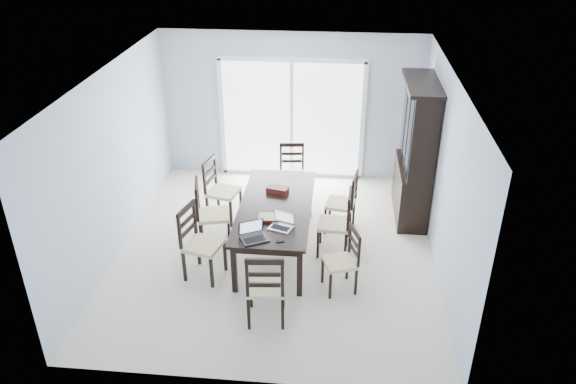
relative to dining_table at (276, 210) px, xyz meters
name	(u,v)px	position (x,y,z in m)	size (l,w,h in m)	color
floor	(276,250)	(0.00, 0.00, -0.67)	(5.00, 5.00, 0.00)	beige
ceiling	(274,75)	(0.00, 0.00, 1.93)	(5.00, 5.00, 0.00)	white
back_wall	(292,107)	(0.00, 2.50, 0.63)	(4.50, 0.02, 2.60)	#A9B8C9
wall_left	(114,163)	(-2.25, 0.00, 0.63)	(0.02, 5.00, 2.60)	#A9B8C9
wall_right	(445,177)	(2.25, 0.00, 0.63)	(0.02, 5.00, 2.60)	#A9B8C9
balcony	(296,154)	(0.00, 3.50, -0.72)	(4.50, 2.00, 0.10)	gray
railing	(300,109)	(0.00, 4.50, -0.12)	(4.50, 0.06, 1.10)	#99999E
dining_table	(276,210)	(0.00, 0.00, 0.00)	(1.00, 2.20, 0.75)	black
china_hutch	(416,153)	(2.02, 1.25, 0.40)	(0.50, 1.38, 2.20)	black
sliding_door	(292,119)	(0.00, 2.48, 0.41)	(2.52, 0.05, 2.18)	silver
chair_left_near	(196,235)	(-0.98, -0.67, -0.04)	(0.56, 0.55, 1.19)	black
chair_left_mid	(206,207)	(-1.01, 0.08, -0.05)	(0.54, 0.53, 1.18)	black
chair_left_far	(217,183)	(-1.01, 0.83, -0.05)	(0.54, 0.53, 1.17)	black
chair_right_near	(347,254)	(1.00, -0.78, -0.14)	(0.49, 0.49, 1.01)	black
chair_right_mid	(341,216)	(0.91, 0.04, -0.07)	(0.46, 0.45, 1.14)	black
chair_right_far	(347,196)	(1.00, 0.65, -0.09)	(0.49, 0.48, 1.10)	black
chair_end_near	(265,282)	(0.06, -1.57, -0.05)	(0.48, 0.49, 1.18)	black
chair_end_far	(292,166)	(0.08, 1.65, -0.10)	(0.45, 0.46, 1.09)	black
laptop_dark	(254,236)	(-0.16, -0.91, 0.13)	(0.40, 0.35, 0.23)	black
laptop_silver	(281,225)	(0.14, -0.60, 0.13)	(0.34, 0.29, 0.20)	silver
book_stack	(268,218)	(-0.05, -0.39, 0.10)	(0.29, 0.23, 0.04)	maroon
cell_phone	(280,241)	(0.16, -0.91, 0.08)	(0.11, 0.05, 0.01)	black
game_box	(278,190)	(-0.02, 0.39, 0.12)	(0.31, 0.15, 0.08)	#440D0F
hot_tub	(278,128)	(-0.36, 3.48, -0.16)	(2.03, 1.83, 1.02)	brown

